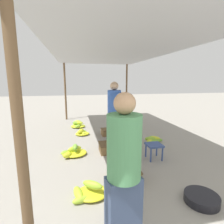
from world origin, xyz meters
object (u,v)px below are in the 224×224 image
(banana_pile_left_1, at_px, (82,133))
(banana_pile_left_3, at_px, (78,125))
(banana_pile_left_2, at_px, (74,152))
(crate_mid, at_px, (107,132))
(crate_far, at_px, (108,148))
(banana_pile_right_0, at_px, (153,140))
(banana_pile_right_1, at_px, (125,122))
(vendor_foreground, at_px, (124,169))
(stool, at_px, (154,147))
(shopper_walking_mid, at_px, (114,112))
(crate_near, at_px, (124,173))
(basin_black, at_px, (202,198))
(banana_pile_left_0, at_px, (89,192))

(banana_pile_left_1, distance_m, banana_pile_left_3, 1.00)
(banana_pile_left_1, bearing_deg, banana_pile_left_2, -99.93)
(banana_pile_left_3, height_order, crate_mid, banana_pile_left_3)
(crate_far, bearing_deg, banana_pile_left_1, 111.09)
(banana_pile_left_2, bearing_deg, banana_pile_right_0, 11.30)
(banana_pile_left_2, height_order, banana_pile_right_1, banana_pile_left_2)
(vendor_foreground, height_order, banana_pile_left_2, vendor_foreground)
(vendor_foreground, distance_m, crate_far, 2.56)
(banana_pile_right_0, distance_m, banana_pile_right_1, 2.23)
(stool, distance_m, shopper_walking_mid, 1.47)
(stool, bearing_deg, crate_near, -144.05)
(banana_pile_left_1, relative_size, banana_pile_right_0, 0.81)
(basin_black, bearing_deg, banana_pile_left_1, 113.59)
(stool, xyz_separation_m, crate_mid, (-0.71, 1.95, -0.18))
(banana_pile_left_2, bearing_deg, banana_pile_right_1, 52.58)
(banana_pile_left_3, height_order, banana_pile_right_1, banana_pile_left_3)
(banana_pile_left_0, xyz_separation_m, shopper_walking_mid, (0.89, 2.16, 0.82))
(banana_pile_right_1, height_order, shopper_walking_mid, shopper_walking_mid)
(basin_black, bearing_deg, stool, 92.00)
(banana_pile_left_3, height_order, banana_pile_right_0, banana_pile_left_3)
(crate_near, relative_size, crate_mid, 1.37)
(banana_pile_left_0, xyz_separation_m, banana_pile_left_3, (-0.09, 4.09, 0.02))
(basin_black, height_order, crate_mid, crate_mid)
(banana_pile_left_0, height_order, banana_pile_left_1, banana_pile_left_0)
(crate_mid, bearing_deg, banana_pile_left_1, 169.28)
(shopper_walking_mid, bearing_deg, banana_pile_left_3, 117.00)
(crate_near, height_order, crate_mid, crate_near)
(banana_pile_left_0, xyz_separation_m, crate_near, (0.66, 0.35, 0.03))
(banana_pile_left_2, distance_m, banana_pile_right_0, 2.30)
(banana_pile_left_0, xyz_separation_m, banana_pile_right_1, (1.81, 4.25, 0.00))
(banana_pile_left_3, bearing_deg, basin_black, -69.74)
(banana_pile_left_0, height_order, banana_pile_right_1, banana_pile_left_0)
(banana_pile_left_1, bearing_deg, shopper_walking_mid, -47.42)
(banana_pile_right_0, bearing_deg, banana_pile_left_3, 135.76)
(crate_mid, bearing_deg, banana_pile_right_0, -37.47)
(basin_black, bearing_deg, banana_pile_left_3, 110.26)
(basin_black, height_order, banana_pile_right_1, banana_pile_right_1)
(banana_pile_right_0, bearing_deg, crate_mid, 142.53)
(stool, height_order, banana_pile_right_0, stool)
(basin_black, xyz_separation_m, crate_far, (-0.98, 2.07, 0.05))
(banana_pile_right_0, relative_size, crate_near, 1.05)
(banana_pile_left_1, xyz_separation_m, crate_mid, (0.80, -0.15, 0.02))
(basin_black, xyz_separation_m, banana_pile_right_1, (0.22, 4.73, 0.02))
(banana_pile_left_2, bearing_deg, banana_pile_left_0, -81.55)
(vendor_foreground, relative_size, stool, 4.70)
(crate_near, bearing_deg, shopper_walking_mid, 82.75)
(vendor_foreground, height_order, shopper_walking_mid, shopper_walking_mid)
(basin_black, distance_m, crate_mid, 3.51)
(vendor_foreground, bearing_deg, banana_pile_left_2, 102.53)
(banana_pile_left_1, distance_m, banana_pile_right_1, 2.12)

